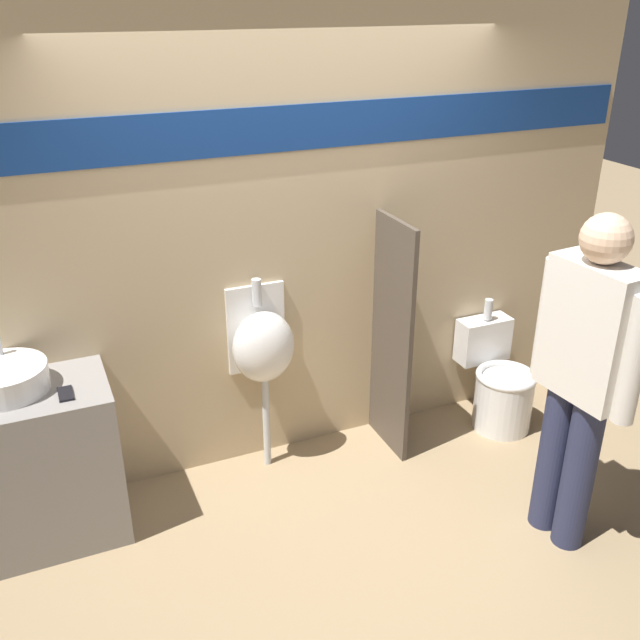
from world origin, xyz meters
The scene contains 9 objects.
ground_plane centered at (0.00, 0.00, 0.00)m, with size 16.00×16.00×0.00m, color #997F5B.
display_wall centered at (0.00, 0.60, 1.36)m, with size 4.45×0.07×2.70m.
sink_counter centered at (-1.65, 0.31, 0.44)m, with size 1.05×0.53×0.88m.
sink_basin centered at (-1.60, 0.36, 0.95)m, with size 0.42×0.42×0.27m.
cell_phone centered at (-1.34, 0.20, 0.89)m, with size 0.07×0.14×0.01m.
divider_near_counter centered at (0.55, 0.34, 0.75)m, with size 0.03×0.46×1.50m.
urinal_near_counter centered at (-0.24, 0.45, 0.81)m, with size 0.37×0.26×1.20m.
toilet centered at (1.34, 0.26, 0.28)m, with size 0.39×0.56×0.82m.
person_in_vest centered at (0.99, -0.76, 0.99)m, with size 0.24×0.62×1.79m.
Camera 1 is at (-1.39, -3.04, 2.68)m, focal length 40.00 mm.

